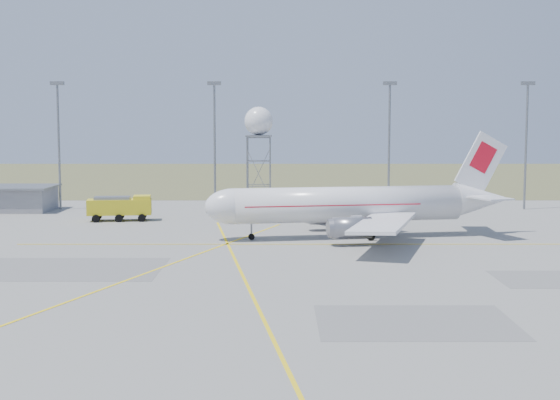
{
  "coord_description": "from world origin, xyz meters",
  "views": [
    {
      "loc": [
        0.3,
        -59.12,
        14.22
      ],
      "look_at": [
        0.45,
        40.0,
        4.15
      ],
      "focal_mm": 50.0,
      "sensor_mm": 36.0,
      "label": 1
    }
  ],
  "objects": [
    {
      "name": "airliner_main",
      "position": [
        9.31,
        35.58,
        3.97
      ],
      "size": [
        38.04,
        36.57,
        12.97
      ],
      "rotation": [
        0.0,
        0.0,
        3.31
      ],
      "color": "silver",
      "rests_on": "ground"
    },
    {
      "name": "mast_c",
      "position": [
        18.0,
        66.0,
        12.07
      ],
      "size": [
        2.2,
        0.5,
        20.5
      ],
      "color": "slate",
      "rests_on": "ground"
    },
    {
      "name": "radar_tower",
      "position": [
        -2.93,
        65.84,
        9.25
      ],
      "size": [
        4.55,
        4.55,
        16.49
      ],
      "color": "slate",
      "rests_on": "ground"
    },
    {
      "name": "mast_a",
      "position": [
        -35.0,
        66.0,
        12.07
      ],
      "size": [
        2.2,
        0.5,
        20.5
      ],
      "color": "slate",
      "rests_on": "ground"
    },
    {
      "name": "mast_d",
      "position": [
        40.0,
        66.0,
        12.07
      ],
      "size": [
        2.2,
        0.5,
        20.5
      ],
      "color": "slate",
      "rests_on": "ground"
    },
    {
      "name": "grass_strip",
      "position": [
        0.0,
        140.0,
        0.01
      ],
      "size": [
        400.0,
        120.0,
        0.03
      ],
      "primitive_type": "cube",
      "color": "#515931",
      "rests_on": "ground"
    },
    {
      "name": "mast_b",
      "position": [
        -10.0,
        66.0,
        12.07
      ],
      "size": [
        2.2,
        0.5,
        20.5
      ],
      "color": "slate",
      "rests_on": "ground"
    },
    {
      "name": "fire_truck",
      "position": [
        -22.23,
        51.51,
        1.72
      ],
      "size": [
        9.28,
        4.49,
        3.59
      ],
      "rotation": [
        0.0,
        0.0,
        0.12
      ],
      "color": "gold",
      "rests_on": "ground"
    },
    {
      "name": "ground",
      "position": [
        0.0,
        0.0,
        0.0
      ],
      "size": [
        400.0,
        400.0,
        0.0
      ],
      "primitive_type": "plane",
      "color": "gray",
      "rests_on": "ground"
    }
  ]
}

